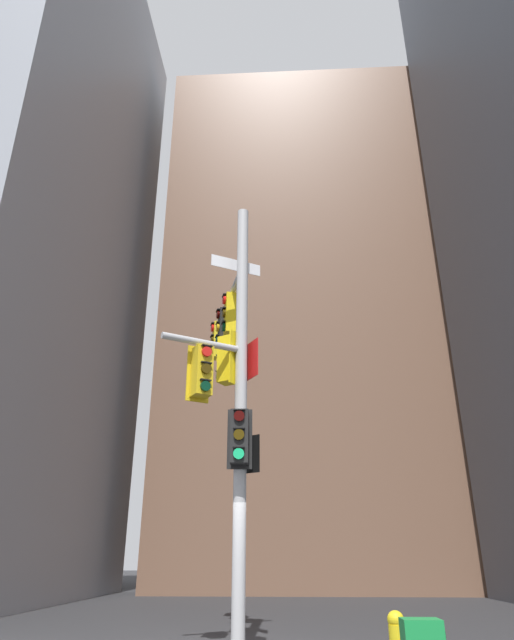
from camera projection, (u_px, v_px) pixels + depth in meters
The scene contains 2 objects.
building_mid_block at pixel (314, 338), 36.88m from camera, with size 17.22×17.22×30.21m, color brown.
signal_pole_assembly at pixel (230, 372), 11.73m from camera, with size 1.88×4.11×8.95m.
Camera 1 is at (0.90, -10.63, 1.59)m, focal length 30.67 mm.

